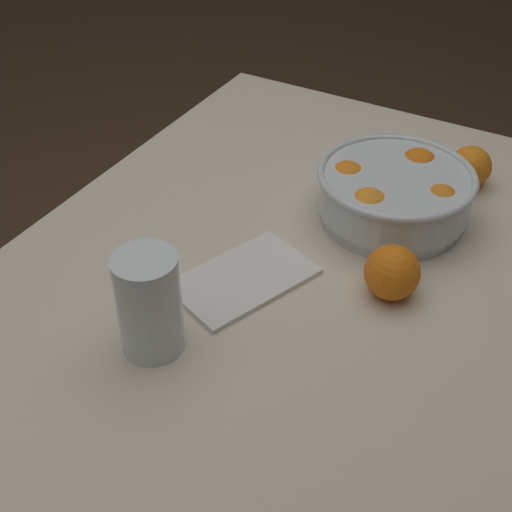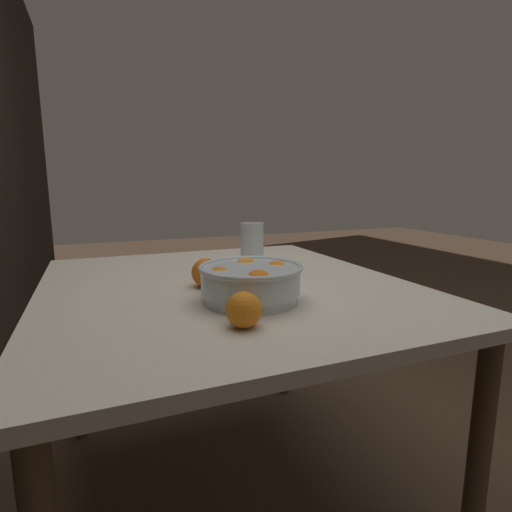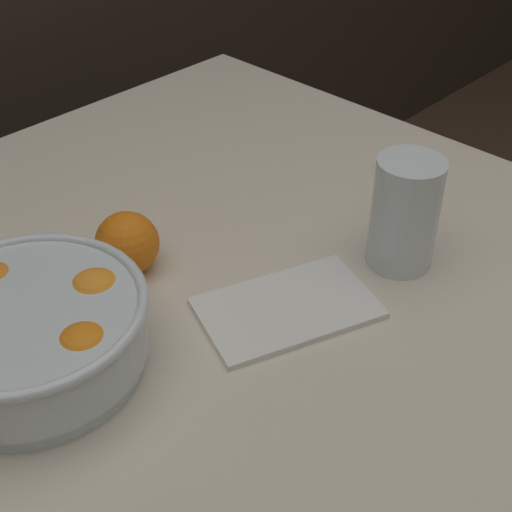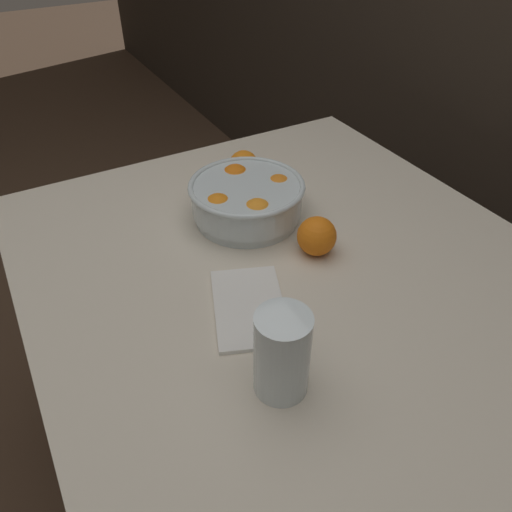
% 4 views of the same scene
% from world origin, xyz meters
% --- Properties ---
extents(ground_plane, '(12.00, 12.00, 0.00)m').
position_xyz_m(ground_plane, '(0.00, 0.00, 0.00)').
color(ground_plane, '#4C3828').
extents(dining_table, '(1.14, 1.01, 0.70)m').
position_xyz_m(dining_table, '(0.00, 0.00, 0.63)').
color(dining_table, beige).
rests_on(dining_table, ground_plane).
extents(fruit_bowl, '(0.25, 0.25, 0.09)m').
position_xyz_m(fruit_bowl, '(-0.20, -0.00, 0.75)').
color(fruit_bowl, silver).
rests_on(fruit_bowl, dining_table).
extents(juice_glass, '(0.08, 0.08, 0.15)m').
position_xyz_m(juice_glass, '(0.23, -0.17, 0.76)').
color(juice_glass, '#F4A314').
rests_on(juice_glass, dining_table).
extents(orange_loose_near_bowl, '(0.08, 0.08, 0.08)m').
position_xyz_m(orange_loose_near_bowl, '(-0.02, 0.06, 0.74)').
color(orange_loose_near_bowl, orange).
rests_on(orange_loose_near_bowl, dining_table).
extents(orange_loose_front, '(0.07, 0.07, 0.07)m').
position_xyz_m(orange_loose_front, '(-0.36, 0.08, 0.74)').
color(orange_loose_front, orange).
rests_on(orange_loose_front, dining_table).
extents(napkin, '(0.24, 0.19, 0.01)m').
position_xyz_m(napkin, '(0.06, -0.13, 0.70)').
color(napkin, white).
rests_on(napkin, dining_table).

